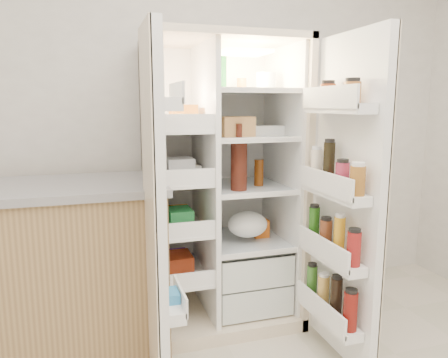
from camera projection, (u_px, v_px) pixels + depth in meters
name	position (u px, v px, depth m)	size (l,w,h in m)	color
wall_back	(196.00, 112.00, 2.97)	(4.00, 0.02, 2.70)	silver
refrigerator	(222.00, 206.00, 2.77)	(0.92, 0.70, 1.80)	beige
freezer_door	(155.00, 212.00, 2.03)	(0.15, 0.40, 1.72)	white
fridge_door	(344.00, 206.00, 2.23)	(0.17, 0.58, 1.72)	white
kitchen_counter	(47.00, 268.00, 2.40)	(1.33, 0.71, 0.97)	#9F7E4F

